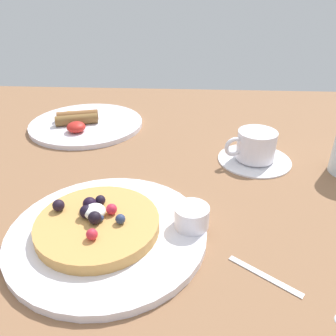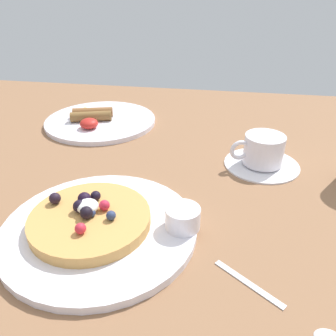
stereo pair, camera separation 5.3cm
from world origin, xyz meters
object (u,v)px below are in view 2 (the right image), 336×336
object	(u,v)px
pancake_plate	(100,228)
teaspoon	(295,314)
syrup_ramekin	(183,218)
coffee_saucer	(261,164)
coffee_cup	(263,149)
breakfast_plate	(101,121)

from	to	relation	value
pancake_plate	teaspoon	world-z (taller)	pancake_plate
syrup_ramekin	teaspoon	size ratio (longest dim) A/B	0.37
syrup_ramekin	coffee_saucer	size ratio (longest dim) A/B	0.34
syrup_ramekin	coffee_cup	bearing A→B (deg)	60.93
pancake_plate	teaspoon	xyz separation A→B (cm)	(25.29, -9.69, -0.35)
coffee_saucer	teaspoon	xyz separation A→B (cm)	(1.19, -33.51, -0.06)
pancake_plate	syrup_ramekin	size ratio (longest dim) A/B	5.62
pancake_plate	coffee_saucer	size ratio (longest dim) A/B	1.94
breakfast_plate	teaspoon	world-z (taller)	breakfast_plate
pancake_plate	coffee_cup	distance (cm)	33.86
breakfast_plate	syrup_ramekin	bearing A→B (deg)	-56.21
syrup_ramekin	breakfast_plate	size ratio (longest dim) A/B	0.18
syrup_ramekin	coffee_saucer	bearing A→B (deg)	60.67
pancake_plate	syrup_ramekin	world-z (taller)	syrup_ramekin
breakfast_plate	coffee_cup	size ratio (longest dim) A/B	2.64
coffee_saucer	coffee_cup	xyz separation A→B (cm)	(-0.16, -0.06, 3.22)
syrup_ramekin	coffee_saucer	xyz separation A→B (cm)	(12.48, 22.21, -2.48)
coffee_cup	pancake_plate	bearing A→B (deg)	-135.20
coffee_saucer	teaspoon	size ratio (longest dim) A/B	1.08
syrup_ramekin	coffee_cup	world-z (taller)	coffee_cup
pancake_plate	teaspoon	distance (cm)	27.08
teaspoon	breakfast_plate	bearing A→B (deg)	128.44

